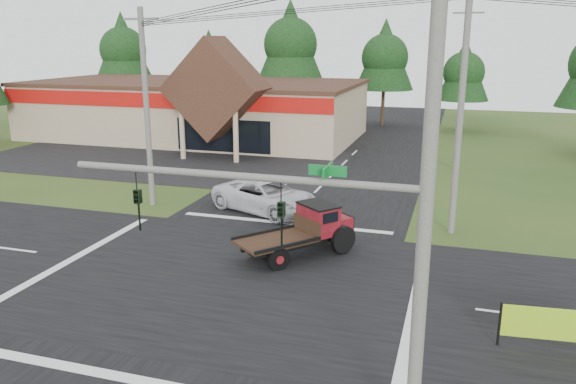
% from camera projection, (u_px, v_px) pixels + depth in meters
% --- Properties ---
extents(ground, '(120.00, 120.00, 0.00)m').
position_uv_depth(ground, '(230.00, 278.00, 21.57)').
color(ground, '#264217').
rests_on(ground, ground).
extents(road_ns, '(12.00, 120.00, 0.02)m').
position_uv_depth(road_ns, '(230.00, 278.00, 21.56)').
color(road_ns, black).
rests_on(road_ns, ground).
extents(road_ew, '(120.00, 12.00, 0.02)m').
position_uv_depth(road_ew, '(230.00, 278.00, 21.56)').
color(road_ew, black).
rests_on(road_ew, ground).
extents(parking_apron, '(28.00, 14.00, 0.02)m').
position_uv_depth(parking_apron, '(158.00, 159.00, 43.07)').
color(parking_apron, black).
rests_on(parking_apron, ground).
extents(cvs_building, '(30.40, 18.20, 9.19)m').
position_uv_depth(cvs_building, '(197.00, 107.00, 52.59)').
color(cvs_building, tan).
rests_on(cvs_building, ground).
extents(traffic_signal_mast, '(8.12, 0.24, 7.00)m').
position_uv_depth(traffic_signal_mast, '(341.00, 256.00, 11.84)').
color(traffic_signal_mast, '#595651').
rests_on(traffic_signal_mast, ground).
extents(utility_pole_nr, '(2.00, 0.30, 11.00)m').
position_uv_depth(utility_pole_nr, '(426.00, 208.00, 11.05)').
color(utility_pole_nr, '#595651').
rests_on(utility_pole_nr, ground).
extents(utility_pole_nw, '(2.00, 0.30, 10.50)m').
position_uv_depth(utility_pole_nw, '(146.00, 107.00, 29.82)').
color(utility_pole_nw, '#595651').
rests_on(utility_pole_nw, ground).
extents(utility_pole_ne, '(2.00, 0.30, 11.50)m').
position_uv_depth(utility_pole_ne, '(461.00, 108.00, 25.14)').
color(utility_pole_ne, '#595651').
rests_on(utility_pole_ne, ground).
extents(utility_pole_n, '(2.00, 0.30, 11.20)m').
position_uv_depth(utility_pole_n, '(463.00, 88.00, 38.10)').
color(utility_pole_n, '#595651').
rests_on(utility_pole_n, ground).
extents(tree_row_a, '(6.72, 6.72, 12.12)m').
position_uv_depth(tree_row_a, '(123.00, 48.00, 64.90)').
color(tree_row_a, '#332316').
rests_on(tree_row_a, ground).
extents(tree_row_b, '(5.60, 5.60, 10.10)m').
position_uv_depth(tree_row_b, '(210.00, 60.00, 64.25)').
color(tree_row_b, '#332316').
rests_on(tree_row_b, ground).
extents(tree_row_c, '(7.28, 7.28, 13.13)m').
position_uv_depth(tree_row_c, '(290.00, 42.00, 59.97)').
color(tree_row_c, '#332316').
rests_on(tree_row_c, ground).
extents(tree_row_d, '(6.16, 6.16, 11.11)m').
position_uv_depth(tree_row_d, '(385.00, 55.00, 58.40)').
color(tree_row_d, '#332316').
rests_on(tree_row_d, ground).
extents(tree_row_e, '(5.04, 5.04, 9.09)m').
position_uv_depth(tree_row_e, '(464.00, 70.00, 54.63)').
color(tree_row_e, '#332316').
rests_on(tree_row_e, ground).
extents(antique_flatbed_truck, '(4.84, 5.27, 2.17)m').
position_uv_depth(antique_flatbed_truck, '(298.00, 232.00, 23.50)').
color(antique_flatbed_truck, '#520B0D').
rests_on(antique_flatbed_truck, ground).
extents(roadside_banner, '(4.09, 0.53, 1.40)m').
position_uv_depth(roadside_banner, '(572.00, 331.00, 16.24)').
color(roadside_banner, '#93C41A').
rests_on(roadside_banner, ground).
extents(white_pickup, '(6.71, 4.88, 1.69)m').
position_uv_depth(white_pickup, '(266.00, 196.00, 29.77)').
color(white_pickup, silver).
rests_on(white_pickup, ground).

